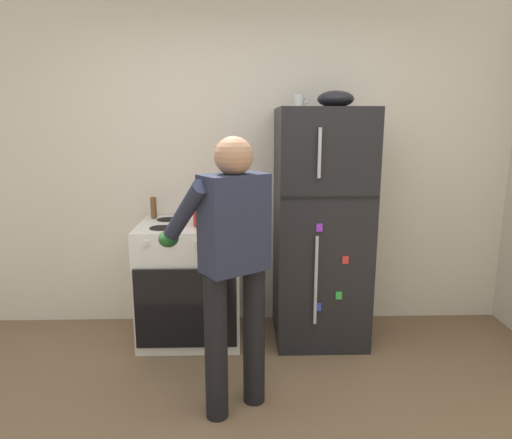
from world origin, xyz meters
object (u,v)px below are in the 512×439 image
object	(u,v)px
coffee_mug	(299,101)
person_cook	(231,252)
red_pot	(209,215)
refrigerator	(321,227)
mixing_bowl	(336,99)
pepper_mill	(154,208)
stove_range	(191,282)

from	to	relation	value
coffee_mug	person_cook	bearing A→B (deg)	-116.59
person_cook	red_pot	distance (m)	0.88
refrigerator	mixing_bowl	size ratio (longest dim) A/B	6.71
refrigerator	mixing_bowl	xyz separation A→B (m)	(0.08, 0.00, 0.95)
coffee_mug	mixing_bowl	xyz separation A→B (m)	(0.26, -0.05, 0.01)
refrigerator	red_pot	distance (m)	0.85
refrigerator	red_pot	xyz separation A→B (m)	(-0.84, -0.05, 0.10)
person_cook	refrigerator	bearing A→B (deg)	54.16
pepper_mill	mixing_bowl	size ratio (longest dim) A/B	0.62
person_cook	coffee_mug	world-z (taller)	coffee_mug
red_pot	pepper_mill	xyz separation A→B (m)	(-0.46, 0.25, 0.01)
refrigerator	red_pot	bearing A→B (deg)	-176.62
mixing_bowl	stove_range	bearing A→B (deg)	-179.45
refrigerator	person_cook	bearing A→B (deg)	-125.84
red_pot	coffee_mug	size ratio (longest dim) A/B	3.06
person_cook	red_pot	bearing A→B (deg)	101.85
stove_range	pepper_mill	xyz separation A→B (m)	(-0.30, 0.21, 0.55)
red_pot	pepper_mill	size ratio (longest dim) A/B	2.08
mixing_bowl	pepper_mill	bearing A→B (deg)	171.76
coffee_mug	pepper_mill	world-z (taller)	coffee_mug
refrigerator	stove_range	world-z (taller)	refrigerator
red_pot	person_cook	bearing A→B (deg)	-78.15
coffee_mug	pepper_mill	xyz separation A→B (m)	(-1.12, 0.15, -0.81)
person_cook	coffee_mug	bearing A→B (deg)	63.41
person_cook	stove_range	bearing A→B (deg)	110.69
red_pot	coffee_mug	world-z (taller)	coffee_mug
person_cook	mixing_bowl	size ratio (longest dim) A/B	6.06
red_pot	mixing_bowl	bearing A→B (deg)	3.11
stove_range	pepper_mill	world-z (taller)	pepper_mill
refrigerator	mixing_bowl	world-z (taller)	mixing_bowl
red_pot	pepper_mill	bearing A→B (deg)	151.48
refrigerator	red_pot	world-z (taller)	refrigerator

